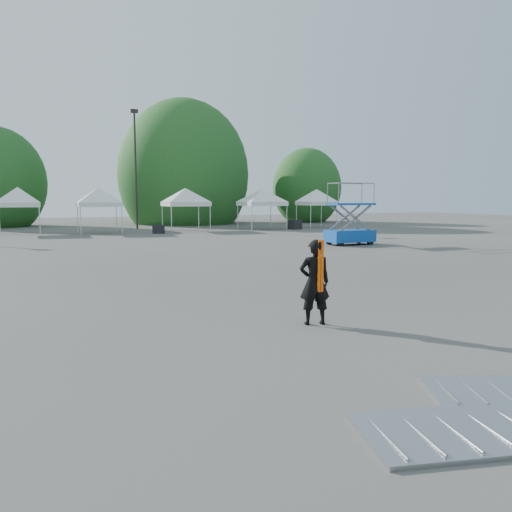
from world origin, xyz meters
name	(u,v)px	position (x,y,z in m)	size (l,w,h in m)	color
ground	(253,309)	(0.00, 0.00, 0.00)	(120.00, 120.00, 0.00)	#474442
light_pole_east	(136,162)	(3.00, 32.00, 5.52)	(0.60, 0.25, 9.80)	black
tree_mid_e	(184,175)	(9.00, 39.00, 4.84)	(5.12, 5.12, 7.79)	#382314
tree_far_e	(307,188)	(22.00, 37.00, 3.63)	(3.84, 3.84, 5.84)	#382314
tent_d	(18,191)	(-5.84, 28.52, 3.06)	(4.04, 4.04, 3.88)	silver
tent_e	(98,191)	(-0.51, 27.45, 3.06)	(4.23, 4.23, 3.88)	silver
tent_f	(185,192)	(5.99, 27.56, 3.06)	(4.55, 4.55, 3.88)	silver
tent_g	(262,192)	(12.38, 27.30, 3.06)	(4.64, 4.64, 3.88)	silver
tent_h	(316,192)	(17.77, 27.65, 3.06)	(3.90, 3.90, 3.88)	silver
man	(315,282)	(0.58, -1.82, 0.87)	(0.71, 0.55, 1.74)	black
scissor_lift	(350,214)	(11.15, 12.62, 1.70)	(2.64, 1.37, 3.37)	#0C339C
barrier_left	(469,429)	(-0.24, -6.62, 0.04)	(2.63, 1.74, 0.08)	gray
barrier_mid	(512,391)	(1.16, -6.02, 0.03)	(2.42, 1.88, 0.07)	gray
crate_mid	(159,229)	(3.37, 25.45, 0.30)	(0.78, 0.61, 0.61)	black
crate_east	(295,225)	(14.82, 26.03, 0.38)	(0.98, 0.76, 0.76)	black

